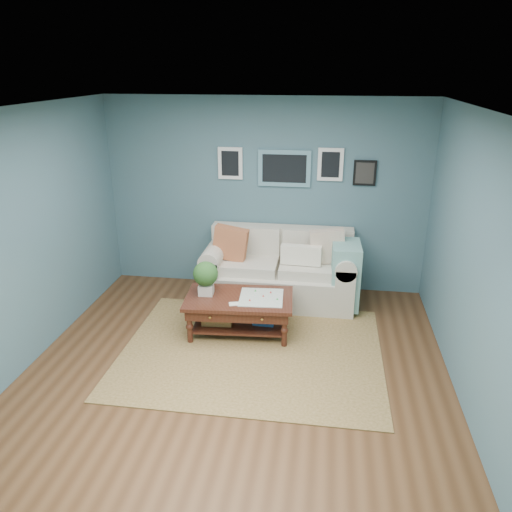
# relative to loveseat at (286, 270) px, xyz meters

# --- Properties ---
(room_shell) EXTENTS (5.00, 5.02, 2.70)m
(room_shell) POSITION_rel_loveseat_xyz_m (-0.35, -1.97, 0.92)
(room_shell) COLOR brown
(room_shell) RESTS_ON ground
(area_rug) EXTENTS (2.93, 2.34, 0.01)m
(area_rug) POSITION_rel_loveseat_xyz_m (-0.26, -1.43, -0.43)
(area_rug) COLOR brown
(area_rug) RESTS_ON ground
(loveseat) EXTENTS (2.09, 0.95, 1.07)m
(loveseat) POSITION_rel_loveseat_xyz_m (0.00, 0.00, 0.00)
(loveseat) COLOR beige
(loveseat) RESTS_ON ground
(coffee_table) EXTENTS (1.32, 0.83, 0.89)m
(coffee_table) POSITION_rel_loveseat_xyz_m (-0.54, -1.02, -0.04)
(coffee_table) COLOR #37130C
(coffee_table) RESTS_ON ground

